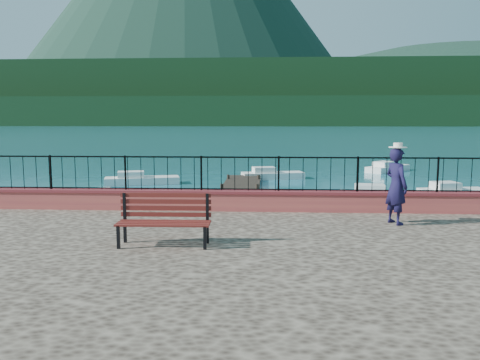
# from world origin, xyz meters

# --- Properties ---
(ground) EXTENTS (2000.00, 2000.00, 0.00)m
(ground) POSITION_xyz_m (0.00, 0.00, 0.00)
(ground) COLOR #19596B
(ground) RESTS_ON ground
(parapet) EXTENTS (28.00, 0.46, 0.58)m
(parapet) POSITION_xyz_m (0.00, 3.70, 1.49)
(parapet) COLOR #C35446
(parapet) RESTS_ON promenade
(railing) EXTENTS (27.00, 0.05, 0.95)m
(railing) POSITION_xyz_m (0.00, 3.70, 2.25)
(railing) COLOR black
(railing) RESTS_ON parapet
(dock) EXTENTS (2.00, 16.00, 0.30)m
(dock) POSITION_xyz_m (-2.00, 12.00, 0.15)
(dock) COLOR #2D231C
(dock) RESTS_ON ground
(far_forest) EXTENTS (900.00, 60.00, 18.00)m
(far_forest) POSITION_xyz_m (0.00, 300.00, 9.00)
(far_forest) COLOR black
(far_forest) RESTS_ON ground
(foothills) EXTENTS (900.00, 120.00, 44.00)m
(foothills) POSITION_xyz_m (0.00, 360.00, 22.00)
(foothills) COLOR black
(foothills) RESTS_ON ground
(companion_hill) EXTENTS (448.00, 384.00, 180.00)m
(companion_hill) POSITION_xyz_m (220.00, 560.00, 0.00)
(companion_hill) COLOR #142D23
(companion_hill) RESTS_ON ground
(park_bench) EXTENTS (1.92, 0.66, 1.06)m
(park_bench) POSITION_xyz_m (-2.74, -0.14, 1.51)
(park_bench) COLOR black
(park_bench) RESTS_ON promenade
(person) EXTENTS (0.70, 0.82, 1.90)m
(person) POSITION_xyz_m (2.57, 2.20, 2.15)
(person) COLOR #151134
(person) RESTS_ON promenade
(hat) EXTENTS (0.44, 0.44, 0.12)m
(hat) POSITION_xyz_m (2.57, 2.20, 3.16)
(hat) COLOR white
(hat) RESTS_ON person
(boat_0) EXTENTS (3.83, 2.22, 0.80)m
(boat_0) POSITION_xyz_m (-7.62, 10.57, 0.40)
(boat_0) COLOR silver
(boat_0) RESTS_ON ground
(boat_1) EXTENTS (4.00, 1.84, 0.80)m
(boat_1) POSITION_xyz_m (4.78, 12.42, 0.40)
(boat_1) COLOR silver
(boat_1) RESTS_ON ground
(boat_2) EXTENTS (3.45, 1.87, 0.80)m
(boat_2) POSITION_xyz_m (8.56, 13.70, 0.40)
(boat_2) COLOR silver
(boat_2) RESTS_ON ground
(boat_3) EXTENTS (4.48, 2.40, 0.80)m
(boat_3) POSITION_xyz_m (-7.98, 17.63, 0.40)
(boat_3) COLOR silver
(boat_3) RESTS_ON ground
(boat_4) EXTENTS (4.14, 2.17, 0.80)m
(boat_4) POSITION_xyz_m (-0.22, 20.58, 0.40)
(boat_4) COLOR silver
(boat_4) RESTS_ON ground
(boat_5) EXTENTS (3.85, 3.97, 0.80)m
(boat_5) POSITION_xyz_m (8.34, 25.45, 0.40)
(boat_5) COLOR white
(boat_5) RESTS_ON ground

